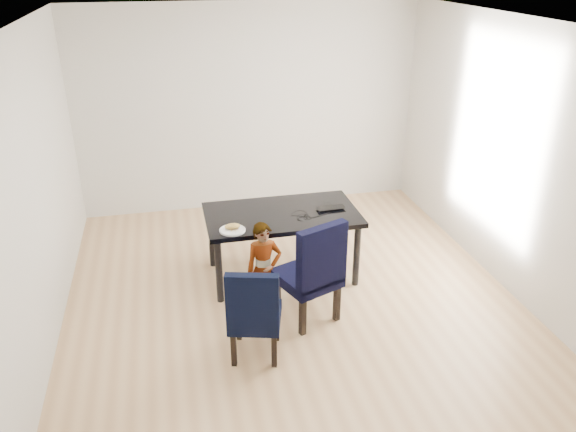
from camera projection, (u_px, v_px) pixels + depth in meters
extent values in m
cube|color=tan|center=(292.00, 299.00, 5.76)|extent=(4.50, 5.00, 0.01)
cube|color=white|center=(293.00, 22.00, 4.60)|extent=(4.50, 5.00, 0.01)
cube|color=silver|center=(250.00, 109.00, 7.39)|extent=(4.50, 0.01, 2.70)
cube|color=white|center=(400.00, 343.00, 2.97)|extent=(4.50, 0.01, 2.70)
cube|color=white|center=(33.00, 197.00, 4.73)|extent=(0.01, 5.00, 2.70)
cube|color=white|center=(511.00, 158.00, 5.63)|extent=(0.01, 5.00, 2.70)
cube|color=black|center=(282.00, 244.00, 6.03)|extent=(1.60, 0.90, 0.75)
cube|color=black|center=(255.00, 309.00, 4.80)|extent=(0.54, 0.55, 0.91)
cube|color=black|center=(307.00, 269.00, 5.26)|extent=(0.67, 0.68, 1.06)
imported|color=#CF4F11|center=(264.00, 269.00, 5.35)|extent=(0.36, 0.25, 0.96)
cylinder|color=silver|center=(232.00, 230.00, 5.49)|extent=(0.33, 0.33, 0.01)
ellipsoid|color=#A6823B|center=(232.00, 226.00, 5.48)|extent=(0.16, 0.09, 0.06)
imported|color=black|center=(329.00, 207.00, 5.99)|extent=(0.31, 0.21, 0.02)
torus|color=black|center=(304.00, 218.00, 5.75)|extent=(0.16, 0.16, 0.01)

